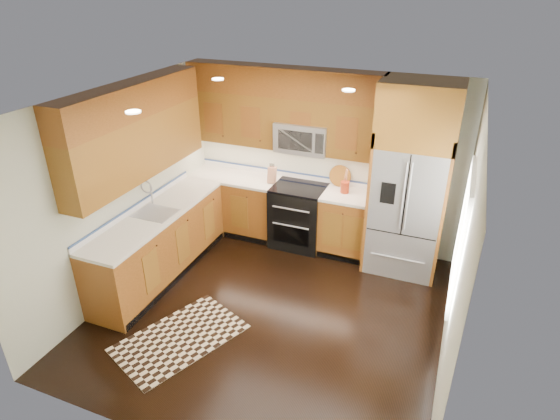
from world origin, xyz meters
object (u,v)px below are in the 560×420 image
at_px(refrigerator, 411,181).
at_px(knife_block, 272,175).
at_px(rug, 180,338).
at_px(utensil_crock, 345,185).
at_px(range, 298,216).

bearing_deg(refrigerator, knife_block, 177.90).
bearing_deg(rug, knife_block, 111.47).
relative_size(rug, utensil_crock, 3.99).
xyz_separation_m(range, utensil_crock, (0.66, 0.07, 0.59)).
relative_size(range, rug, 0.67).
distance_m(refrigerator, rug, 3.47).
distance_m(range, utensil_crock, 0.89).
height_order(range, rug, range).
xyz_separation_m(rug, utensil_crock, (1.19, 2.56, 1.06)).
height_order(range, knife_block, knife_block).
xyz_separation_m(knife_block, utensil_crock, (1.10, 0.04, 0.00)).
height_order(range, utensil_crock, utensil_crock).
bearing_deg(utensil_crock, rug, -114.83).
bearing_deg(refrigerator, range, 178.60).
bearing_deg(range, utensil_crock, 6.16).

